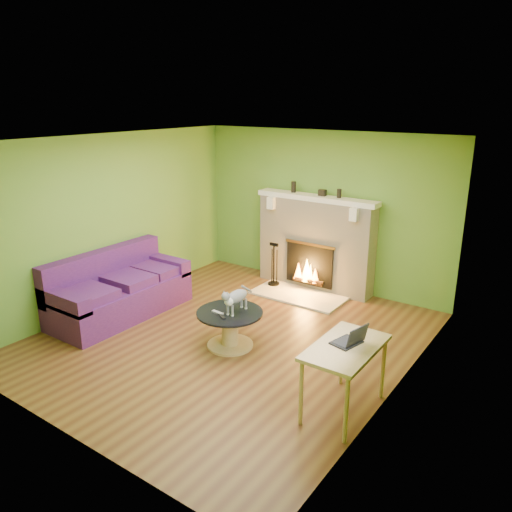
% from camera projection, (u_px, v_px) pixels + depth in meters
% --- Properties ---
extents(floor, '(5.00, 5.00, 0.00)m').
position_uv_depth(floor, '(231.00, 337.00, 6.72)').
color(floor, '#573018').
rests_on(floor, ground).
extents(ceiling, '(5.00, 5.00, 0.00)m').
position_uv_depth(ceiling, '(227.00, 140.00, 5.93)').
color(ceiling, white).
rests_on(ceiling, wall_back).
extents(wall_back, '(5.00, 0.00, 5.00)m').
position_uv_depth(wall_back, '(322.00, 210.00, 8.28)').
color(wall_back, '#5C922F').
rests_on(wall_back, floor).
extents(wall_front, '(5.00, 0.00, 5.00)m').
position_uv_depth(wall_front, '(53.00, 311.00, 4.38)').
color(wall_front, '#5C922F').
rests_on(wall_front, floor).
extents(wall_left, '(0.00, 5.00, 5.00)m').
position_uv_depth(wall_left, '(112.00, 221.00, 7.56)').
color(wall_left, '#5C922F').
rests_on(wall_left, floor).
extents(wall_right, '(0.00, 5.00, 5.00)m').
position_uv_depth(wall_right, '(402.00, 281.00, 5.09)').
color(wall_right, '#5C922F').
rests_on(wall_right, floor).
extents(window_frame, '(0.00, 1.20, 1.20)m').
position_uv_depth(window_frame, '(368.00, 283.00, 4.32)').
color(window_frame, silver).
rests_on(window_frame, wall_right).
extents(window_pane, '(0.00, 1.06, 1.06)m').
position_uv_depth(window_pane, '(367.00, 283.00, 4.33)').
color(window_pane, white).
rests_on(window_pane, wall_right).
extents(fireplace, '(2.10, 0.46, 1.58)m').
position_uv_depth(fireplace, '(315.00, 243.00, 8.29)').
color(fireplace, beige).
rests_on(fireplace, floor).
extents(hearth, '(1.50, 0.75, 0.03)m').
position_uv_depth(hearth, '(298.00, 295.00, 8.12)').
color(hearth, '#ECE3C3').
rests_on(hearth, floor).
extents(mantel, '(2.10, 0.28, 0.08)m').
position_uv_depth(mantel, '(316.00, 198.00, 8.04)').
color(mantel, white).
rests_on(mantel, fireplace).
extents(sofa, '(0.94, 2.08, 0.94)m').
position_uv_depth(sofa, '(118.00, 290.00, 7.38)').
color(sofa, '#3F1758').
rests_on(sofa, floor).
extents(coffee_table, '(0.85, 0.85, 0.48)m').
position_uv_depth(coffee_table, '(230.00, 326.00, 6.41)').
color(coffee_table, tan).
rests_on(coffee_table, floor).
extents(desk, '(0.58, 1.00, 0.74)m').
position_uv_depth(desk, '(345.00, 354.00, 4.97)').
color(desk, tan).
rests_on(desk, floor).
extents(cat, '(0.21, 0.56, 0.35)m').
position_uv_depth(cat, '(237.00, 299.00, 6.29)').
color(cat, slate).
rests_on(cat, coffee_table).
extents(remote_silver, '(0.17, 0.06, 0.02)m').
position_uv_depth(remote_silver, '(218.00, 312.00, 6.31)').
color(remote_silver, gray).
rests_on(remote_silver, coffee_table).
extents(remote_black, '(0.16, 0.12, 0.02)m').
position_uv_depth(remote_black, '(222.00, 316.00, 6.19)').
color(remote_black, black).
rests_on(remote_black, coffee_table).
extents(laptop, '(0.32, 0.34, 0.22)m').
position_uv_depth(laptop, '(347.00, 333.00, 4.96)').
color(laptop, black).
rests_on(laptop, desk).
extents(fire_tools, '(0.20, 0.20, 0.74)m').
position_uv_depth(fire_tools, '(274.00, 264.00, 8.44)').
color(fire_tools, black).
rests_on(fire_tools, hearth).
extents(mantel_vase_left, '(0.08, 0.08, 0.18)m').
position_uv_depth(mantel_vase_left, '(294.00, 187.00, 8.27)').
color(mantel_vase_left, black).
rests_on(mantel_vase_left, mantel).
extents(mantel_vase_right, '(0.07, 0.07, 0.14)m').
position_uv_depth(mantel_vase_right, '(339.00, 193.00, 7.82)').
color(mantel_vase_right, black).
rests_on(mantel_vase_right, mantel).
extents(mantel_box, '(0.12, 0.08, 0.10)m').
position_uv_depth(mantel_box, '(322.00, 193.00, 7.99)').
color(mantel_box, black).
rests_on(mantel_box, mantel).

